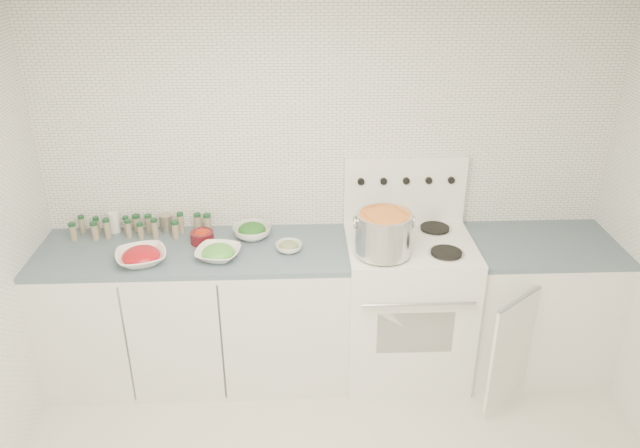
{
  "coord_description": "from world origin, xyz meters",
  "views": [
    {
      "loc": [
        -0.2,
        -2.11,
        2.65
      ],
      "look_at": [
        -0.06,
        1.14,
        1.08
      ],
      "focal_mm": 35.0,
      "sensor_mm": 36.0,
      "label": 1
    }
  ],
  "objects": [
    {
      "name": "counter_left",
      "position": [
        -0.82,
        1.19,
        0.45
      ],
      "size": [
        1.85,
        0.62,
        0.9
      ],
      "color": "white",
      "rests_on": "ground"
    },
    {
      "name": "bowl_broccoli",
      "position": [
        -0.47,
        1.33,
        0.94
      ],
      "size": [
        0.29,
        0.29,
        0.09
      ],
      "color": "white",
      "rests_on": "counter_left"
    },
    {
      "name": "salt_canister",
      "position": [
        -1.34,
        1.45,
        0.97
      ],
      "size": [
        0.07,
        0.07,
        0.13
      ],
      "primitive_type": "cylinder",
      "rotation": [
        0.0,
        0.0,
        0.0
      ],
      "color": "white",
      "rests_on": "counter_left"
    },
    {
      "name": "room_walls",
      "position": [
        0.0,
        0.0,
        1.56
      ],
      "size": [
        3.54,
        3.04,
        2.52
      ],
      "color": "white",
      "rests_on": "ground"
    },
    {
      "name": "bowl_tomato",
      "position": [
        -1.09,
        1.04,
        0.94
      ],
      "size": [
        0.35,
        0.35,
        0.09
      ],
      "color": "white",
      "rests_on": "counter_left"
    },
    {
      "name": "stock_pot",
      "position": [
        0.29,
        1.02,
        1.08
      ],
      "size": [
        0.34,
        0.32,
        0.24
      ],
      "rotation": [
        0.0,
        0.0,
        0.4
      ],
      "color": "silver",
      "rests_on": "stove"
    },
    {
      "name": "bowl_pepper",
      "position": [
        -0.77,
        1.27,
        0.94
      ],
      "size": [
        0.14,
        0.14,
        0.09
      ],
      "color": "#510E14",
      "rests_on": "counter_left"
    },
    {
      "name": "bowl_snowpea",
      "position": [
        -0.66,
        1.07,
        0.94
      ],
      "size": [
        0.3,
        0.3,
        0.08
      ],
      "color": "white",
      "rests_on": "counter_left"
    },
    {
      "name": "spice_cluster",
      "position": [
        -1.17,
        1.4,
        0.96
      ],
      "size": [
        0.85,
        0.16,
        0.13
      ],
      "color": "gray",
      "rests_on": "counter_left"
    },
    {
      "name": "stove",
      "position": [
        0.48,
        1.19,
        0.5
      ],
      "size": [
        0.76,
        0.7,
        1.36
      ],
      "color": "white",
      "rests_on": "ground"
    },
    {
      "name": "counter_right",
      "position": [
        1.3,
        1.19,
        0.45
      ],
      "size": [
        0.89,
        0.88,
        0.9
      ],
      "color": "white",
      "rests_on": "ground"
    },
    {
      "name": "bowl_zucchini",
      "position": [
        -0.25,
        1.15,
        0.93
      ],
      "size": [
        0.18,
        0.18,
        0.06
      ],
      "color": "white",
      "rests_on": "counter_left"
    },
    {
      "name": "tin_can",
      "position": [
        -1.02,
        1.45,
        0.95
      ],
      "size": [
        0.09,
        0.09,
        0.11
      ],
      "primitive_type": "cylinder",
      "rotation": [
        0.0,
        0.0,
        0.17
      ],
      "color": "#9C9484",
      "rests_on": "counter_left"
    }
  ]
}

